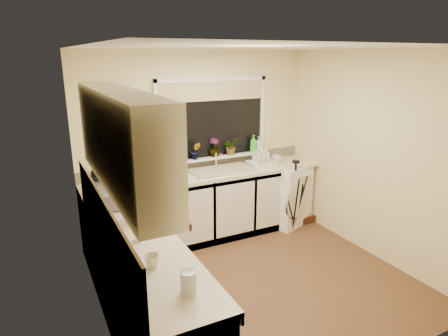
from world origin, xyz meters
TOP-DOWN VIEW (x-y plane):
  - floor at (0.00, 0.00)m, footprint 3.20×3.20m
  - ceiling at (0.00, 0.00)m, footprint 3.20×3.20m
  - wall_back at (0.00, 1.50)m, footprint 3.20×0.00m
  - wall_front at (0.00, -1.50)m, footprint 3.20×0.00m
  - wall_left at (-1.60, 0.00)m, footprint 0.00×3.00m
  - wall_right at (1.60, 0.00)m, footprint 0.00×3.00m
  - base_cabinet_back at (-0.33, 1.20)m, footprint 2.55×0.60m
  - base_cabinet_left at (-1.30, -0.30)m, footprint 0.54×2.40m
  - worktop_back at (0.00, 1.20)m, footprint 3.20×0.60m
  - worktop_left at (-1.30, -0.30)m, footprint 0.60×2.40m
  - upper_cabinet at (-1.44, -0.45)m, footprint 0.28×1.90m
  - splashback_left at (-1.59, -0.30)m, footprint 0.02×2.40m
  - splashback_back at (0.00, 1.49)m, footprint 3.20×0.02m
  - window_glass at (0.20, 1.49)m, footprint 1.50×0.02m
  - window_blind at (0.20, 1.46)m, footprint 1.50×0.02m
  - windowsill at (0.20, 1.43)m, footprint 1.60×0.14m
  - sink at (0.20, 1.20)m, footprint 0.82×0.46m
  - faucet at (0.20, 1.38)m, footprint 0.03×0.03m
  - washing_machine at (1.19, 1.16)m, footprint 0.78×0.77m
  - laptop at (-0.74, 1.22)m, footprint 0.39×0.39m
  - kettle at (-1.18, 0.07)m, footprint 0.18×0.18m
  - dish_rack at (0.81, 1.19)m, footprint 0.40×0.31m
  - tripod at (1.13, 0.83)m, footprint 0.53×0.53m
  - glass_jug at (-1.22, -1.17)m, footprint 0.11×0.11m
  - steel_jar at (-1.32, -0.29)m, footprint 0.08×0.08m
  - microwave at (-1.32, 0.69)m, footprint 0.50×0.65m
  - plant_a at (-0.38, 1.43)m, footprint 0.13×0.11m
  - plant_b at (-0.09, 1.39)m, footprint 0.15×0.13m
  - plant_c at (0.20, 1.43)m, footprint 0.15×0.15m
  - plant_d at (0.45, 1.41)m, footprint 0.25×0.23m
  - soap_bottle_green at (0.80, 1.40)m, footprint 0.10×0.10m
  - soap_bottle_clear at (0.89, 1.41)m, footprint 0.10×0.10m
  - cup_back at (1.10, 1.24)m, footprint 0.16×0.16m
  - cup_left at (-1.34, -0.75)m, footprint 0.13×0.13m

SIDE VIEW (x-z plane):
  - floor at x=0.00m, z-range 0.00..0.00m
  - base_cabinet_back at x=-0.33m, z-range 0.00..0.86m
  - base_cabinet_left at x=-1.30m, z-range 0.00..0.86m
  - washing_machine at x=1.19m, z-range 0.00..0.88m
  - tripod at x=1.13m, z-range 0.00..1.02m
  - worktop_back at x=0.00m, z-range 0.86..0.90m
  - worktop_left at x=-1.30m, z-range 0.86..0.90m
  - sink at x=0.20m, z-range 0.90..0.93m
  - dish_rack at x=0.81m, z-range 0.90..0.96m
  - cup_left at x=-1.34m, z-range 0.90..1.00m
  - cup_back at x=1.10m, z-range 0.90..1.01m
  - steel_jar at x=-1.32m, z-range 0.90..1.01m
  - laptop at x=-0.74m, z-range 0.84..1.10m
  - splashback_back at x=0.00m, z-range 0.90..1.04m
  - glass_jug at x=-1.22m, z-range 0.90..1.06m
  - kettle at x=-1.18m, z-range 0.90..1.14m
  - faucet at x=0.20m, z-range 0.90..1.14m
  - windowsill at x=0.20m, z-range 1.02..1.05m
  - microwave at x=-1.32m, z-range 0.90..1.23m
  - splashback_left at x=-1.59m, z-range 0.90..1.35m
  - plant_a at x=-0.38m, z-range 1.05..1.26m
  - soap_bottle_clear at x=0.89m, z-range 1.05..1.26m
  - plant_b at x=-0.09m, z-range 1.05..1.28m
  - plant_d at x=0.45m, z-range 1.05..1.28m
  - soap_bottle_green at x=0.80m, z-range 1.05..1.30m
  - plant_c at x=0.20m, z-range 1.05..1.30m
  - wall_back at x=0.00m, z-range -0.38..2.83m
  - wall_front at x=0.00m, z-range -0.38..2.83m
  - wall_left at x=-1.60m, z-range -0.27..2.73m
  - wall_right at x=1.60m, z-range -0.27..2.73m
  - window_glass at x=0.20m, z-range 1.05..2.05m
  - upper_cabinet at x=-1.44m, z-range 1.45..2.15m
  - window_blind at x=0.20m, z-range 1.80..2.05m
  - ceiling at x=0.00m, z-range 2.45..2.45m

